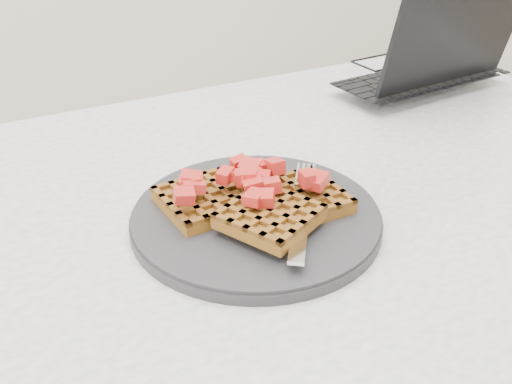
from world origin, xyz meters
TOP-DOWN VIEW (x-y plane):
  - table at (0.00, 0.00)m, footprint 1.20×0.80m
  - plate at (-0.05, -0.03)m, footprint 0.28×0.28m
  - waffles at (-0.05, -0.03)m, footprint 0.19×0.18m
  - strawberry_pile at (-0.05, -0.03)m, footprint 0.15×0.15m
  - fork at (-0.01, -0.06)m, footprint 0.12×0.16m
  - laptop at (0.40, 0.24)m, footprint 0.32×0.25m

SIDE VIEW (x-z plane):
  - table at x=0.00m, z-range 0.26..1.01m
  - plate at x=-0.05m, z-range 0.75..0.77m
  - fork at x=-0.01m, z-range 0.77..0.78m
  - waffles at x=-0.05m, z-range 0.76..0.79m
  - laptop at x=0.40m, z-range 0.68..0.89m
  - strawberry_pile at x=-0.05m, z-range 0.79..0.82m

